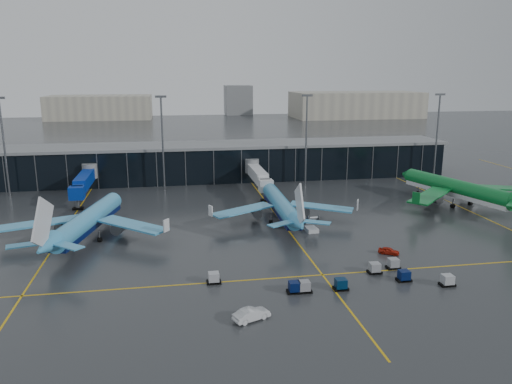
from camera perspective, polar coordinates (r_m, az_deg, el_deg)
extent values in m
plane|color=#282B2D|center=(92.53, -1.15, -6.30)|extent=(600.00, 600.00, 0.00)
cube|color=black|center=(150.98, -4.74, 3.38)|extent=(140.00, 16.00, 10.00)
cube|color=slate|center=(150.15, -4.78, 5.38)|extent=(142.00, 17.00, 0.80)
cylinder|color=#595B60|center=(143.69, -18.47, 2.30)|extent=(4.00, 4.00, 4.00)
cube|color=navy|center=(130.78, -19.28, 0.83)|extent=(3.00, 24.00, 3.00)
cylinder|color=#595B60|center=(124.27, -19.71, -1.31)|extent=(1.00, 1.00, 2.60)
cylinder|color=#595B60|center=(143.88, -0.46, 3.01)|extent=(4.00, 4.00, 4.00)
cube|color=silver|center=(130.98, 0.51, 1.61)|extent=(3.00, 24.00, 3.00)
cylinder|color=#595B60|center=(124.49, 1.12, -0.48)|extent=(1.00, 1.00, 2.60)
cylinder|color=#595B60|center=(143.64, -26.81, 4.50)|extent=(0.50, 0.50, 25.00)
cylinder|color=#595B60|center=(137.40, -10.61, 5.37)|extent=(0.50, 0.50, 25.00)
cube|color=#595B60|center=(136.25, -10.84, 10.66)|extent=(3.00, 0.40, 0.60)
cylinder|color=#595B60|center=(142.57, 5.76, 5.82)|extent=(0.50, 0.50, 25.00)
cube|color=#595B60|center=(141.46, 5.88, 10.92)|extent=(3.00, 0.40, 0.60)
cylinder|color=#595B60|center=(158.03, 19.95, 5.83)|extent=(0.50, 0.50, 25.00)
cube|color=#595B60|center=(157.03, 20.32, 10.42)|extent=(3.00, 0.40, 0.60)
cube|color=#B2AD99|center=(371.48, 11.32, 9.76)|extent=(90.00, 42.00, 18.00)
cube|color=#B2AD99|center=(369.82, -17.36, 9.24)|extent=(70.00, 38.00, 16.00)
cube|color=#B2AD99|center=(390.26, -2.06, 10.46)|extent=(20.00, 20.00, 22.00)
cube|color=gold|center=(112.76, -20.68, -3.54)|extent=(0.30, 120.00, 0.02)
cube|color=gold|center=(112.99, 2.33, -2.62)|extent=(0.30, 120.00, 0.02)
cube|color=gold|center=(129.89, 22.13, -1.49)|extent=(0.30, 120.00, 0.02)
cube|color=gold|center=(81.03, 7.60, -9.37)|extent=(220.00, 0.30, 0.02)
cube|color=black|center=(83.20, 13.38, -8.88)|extent=(2.20, 1.50, 0.36)
cube|color=gray|center=(82.92, 13.41, -8.39)|extent=(1.60, 1.50, 1.50)
cube|color=black|center=(81.35, 16.53, -9.61)|extent=(2.20, 1.50, 0.36)
cube|color=#05123F|center=(81.06, 16.56, -9.10)|extent=(1.60, 1.50, 1.50)
cube|color=black|center=(85.78, 15.39, -8.31)|extent=(2.20, 1.50, 0.36)
cube|color=gray|center=(85.50, 15.42, -7.83)|extent=(1.60, 1.50, 1.50)
cube|color=black|center=(81.79, 21.00, -9.84)|extent=(2.20, 1.50, 0.36)
cube|color=#9A9DA2|center=(81.50, 21.04, -9.34)|extent=(1.60, 1.50, 1.50)
cube|color=black|center=(74.46, 4.40, -11.27)|extent=(2.20, 1.50, 0.36)
cube|color=#04113D|center=(74.14, 4.41, -10.73)|extent=(1.60, 1.50, 1.50)
cube|color=black|center=(74.76, 5.52, -11.19)|extent=(2.20, 1.50, 0.36)
cube|color=gray|center=(74.44, 5.53, -10.65)|extent=(1.60, 1.50, 1.50)
cube|color=black|center=(77.63, -4.84, -10.21)|extent=(2.20, 1.50, 0.36)
cube|color=#9C9EA4|center=(77.33, -4.86, -9.69)|extent=(1.60, 1.50, 1.50)
cube|color=black|center=(76.23, 9.65, -10.82)|extent=(2.20, 1.50, 0.36)
cube|color=#041F3E|center=(75.92, 9.67, -10.29)|extent=(1.60, 1.50, 1.50)
cube|color=silver|center=(101.90, 6.34, -4.27)|extent=(2.37, 3.31, 0.80)
cube|color=silver|center=(101.34, 6.37, -3.25)|extent=(1.75, 2.92, 2.29)
imported|color=#B21D0D|center=(91.89, 14.93, -6.51)|extent=(3.81, 3.24, 1.23)
imported|color=silver|center=(66.51, -0.51, -13.79)|extent=(5.29, 3.58, 1.65)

